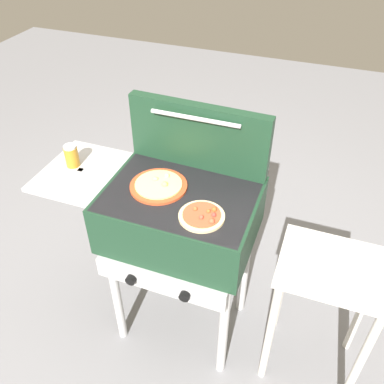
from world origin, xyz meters
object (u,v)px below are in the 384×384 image
object	(u,v)px
grill	(178,219)
sauce_jar	(72,156)
pizza_cheese	(159,185)
pizza_pepperoni	(202,216)
prep_table	(325,297)

from	to	relation	value
grill	sauce_jar	size ratio (longest dim) A/B	9.32
pizza_cheese	sauce_jar	world-z (taller)	sauce_jar
pizza_cheese	sauce_jar	bearing A→B (deg)	178.26
pizza_cheese	pizza_pepperoni	world-z (taller)	pizza_cheese
pizza_pepperoni	sauce_jar	bearing A→B (deg)	168.88
pizza_cheese	pizza_pepperoni	xyz separation A→B (m)	(0.23, -0.12, 0.00)
sauce_jar	pizza_pepperoni	bearing A→B (deg)	-11.12
pizza_cheese	sauce_jar	size ratio (longest dim) A/B	2.36
pizza_cheese	grill	bearing A→B (deg)	-7.00
pizza_pepperoni	prep_table	bearing A→B (deg)	11.82
pizza_pepperoni	sauce_jar	distance (m)	0.67
pizza_pepperoni	sauce_jar	size ratio (longest dim) A/B	1.75
sauce_jar	grill	bearing A→B (deg)	-2.64
sauce_jar	prep_table	distance (m)	1.27
grill	pizza_pepperoni	bearing A→B (deg)	-35.85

